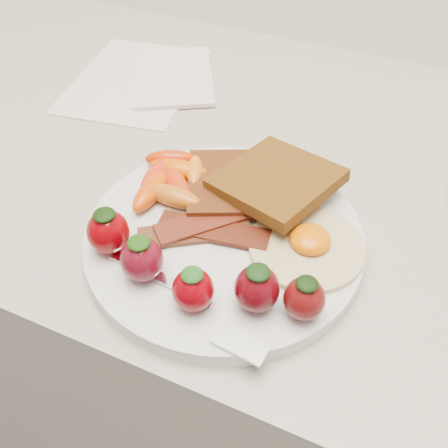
% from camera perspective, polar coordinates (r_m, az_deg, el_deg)
% --- Properties ---
extents(counter, '(2.00, 0.60, 0.90)m').
position_cam_1_polar(counter, '(0.94, 4.82, -14.76)').
color(counter, gray).
rests_on(counter, ground).
extents(plate, '(0.27, 0.27, 0.02)m').
position_cam_1_polar(plate, '(0.49, -0.00, -1.55)').
color(plate, silver).
rests_on(plate, counter).
extents(toast_lower, '(0.13, 0.13, 0.01)m').
position_cam_1_polar(toast_lower, '(0.52, 1.39, 4.60)').
color(toast_lower, black).
rests_on(toast_lower, plate).
extents(toast_upper, '(0.13, 0.13, 0.02)m').
position_cam_1_polar(toast_upper, '(0.51, 5.98, 4.99)').
color(toast_upper, '#4F2F0B').
rests_on(toast_upper, toast_lower).
extents(fried_egg, '(0.11, 0.11, 0.02)m').
position_cam_1_polar(fried_egg, '(0.47, 9.51, -2.30)').
color(fried_egg, silver).
rests_on(fried_egg, plate).
extents(bacon_strips, '(0.12, 0.11, 0.01)m').
position_cam_1_polar(bacon_strips, '(0.48, -2.05, -0.43)').
color(bacon_strips, black).
rests_on(bacon_strips, plate).
extents(baby_carrots, '(0.09, 0.11, 0.02)m').
position_cam_1_polar(baby_carrots, '(0.53, -6.09, 5.15)').
color(baby_carrots, '#D95500').
rests_on(baby_carrots, plate).
extents(strawberries, '(0.22, 0.06, 0.05)m').
position_cam_1_polar(strawberries, '(0.42, -3.65, -5.23)').
color(strawberries, '#720005').
rests_on(strawberries, plate).
extents(fork, '(0.17, 0.06, 0.00)m').
position_cam_1_polar(fork, '(0.42, -3.31, -9.33)').
color(fork, white).
rests_on(fork, plate).
extents(paper_sheet, '(0.20, 0.24, 0.00)m').
position_cam_1_polar(paper_sheet, '(0.75, -10.12, 15.89)').
color(paper_sheet, beige).
rests_on(paper_sheet, counter).
extents(notepad, '(0.17, 0.19, 0.01)m').
position_cam_1_polar(notepad, '(0.75, -5.87, 16.42)').
color(notepad, silver).
rests_on(notepad, paper_sheet).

